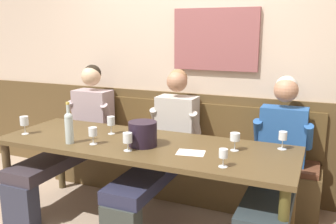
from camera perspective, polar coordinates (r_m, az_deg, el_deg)
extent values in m
cube|color=beige|center=(3.82, 2.81, 8.63)|extent=(6.80, 0.08, 2.80)
cube|color=#8D4E4F|center=(3.66, 7.38, 11.13)|extent=(0.85, 0.04, 0.60)
cube|color=brown|center=(3.94, 2.38, -4.41)|extent=(6.80, 0.03, 1.03)
cube|color=brown|center=(3.84, 1.12, -9.51)|extent=(2.79, 0.42, 0.44)
cube|color=brown|center=(3.75, 1.14, -6.04)|extent=(2.74, 0.39, 0.05)
cube|color=brown|center=(3.85, 2.22, -1.68)|extent=(2.79, 0.04, 0.45)
cube|color=#4F3D22|center=(3.06, -3.88, -5.17)|extent=(2.49, 0.85, 0.04)
cylinder|color=#4C3A23|center=(3.61, -23.63, -9.75)|extent=(0.07, 0.07, 0.71)
cylinder|color=#4F4126|center=(4.08, -16.41, -6.62)|extent=(0.07, 0.07, 0.71)
cylinder|color=brown|center=(3.22, 18.77, -12.07)|extent=(0.07, 0.07, 0.71)
cube|color=#2C2F3E|center=(3.50, -22.00, -13.28)|extent=(0.31, 0.14, 0.38)
cube|color=#352D34|center=(3.75, -16.71, -7.07)|extent=(0.34, 1.13, 0.11)
cube|color=#A08C91|center=(4.13, -11.56, -0.33)|extent=(0.41, 0.23, 0.54)
sphere|color=#D4AD89|center=(4.05, -11.90, 5.48)|extent=(0.21, 0.21, 0.21)
sphere|color=black|center=(4.07, -11.71, 5.89)|extent=(0.19, 0.19, 0.19)
cylinder|color=#A08C91|center=(4.21, -14.35, 0.15)|extent=(0.08, 0.20, 0.27)
cylinder|color=#A08C91|center=(3.97, -9.40, -0.37)|extent=(0.08, 0.20, 0.27)
cube|color=#25263C|center=(3.23, -2.74, -9.77)|extent=(0.33, 1.13, 0.11)
cube|color=#B8B2A9|center=(3.66, 1.43, -1.72)|extent=(0.39, 0.24, 0.54)
sphere|color=#A97658|center=(3.57, 1.41, 4.78)|extent=(0.20, 0.20, 0.20)
sphere|color=#9B6F49|center=(3.59, 1.56, 5.24)|extent=(0.19, 0.19, 0.19)
cylinder|color=#B8B2A9|center=(3.69, -1.83, -1.17)|extent=(0.08, 0.20, 0.27)
cylinder|color=#B8B2A9|center=(3.54, 4.26, -1.80)|extent=(0.08, 0.20, 0.27)
cube|color=#283235|center=(2.96, 15.75, -12.37)|extent=(0.34, 1.14, 0.11)
cube|color=#24508E|center=(3.43, 17.47, -3.50)|extent=(0.40, 0.20, 0.51)
sphere|color=#AE7B5D|center=(3.33, 17.92, 3.26)|extent=(0.21, 0.21, 0.21)
sphere|color=beige|center=(3.35, 17.99, 3.76)|extent=(0.19, 0.19, 0.19)
cylinder|color=#24508E|center=(3.41, 13.88, -2.99)|extent=(0.08, 0.20, 0.27)
cylinder|color=#24508E|center=(3.37, 21.01, -3.64)|extent=(0.08, 0.20, 0.27)
cylinder|color=black|center=(2.95, -3.96, -3.41)|extent=(0.23, 0.23, 0.20)
cylinder|color=#B0C1BE|center=(3.11, -15.13, -2.85)|extent=(0.07, 0.07, 0.21)
sphere|color=#B0C1BE|center=(3.08, -15.26, -0.74)|extent=(0.07, 0.07, 0.07)
cylinder|color=#B0C1BE|center=(3.07, -15.32, 0.28)|extent=(0.03, 0.03, 0.10)
cylinder|color=gold|center=(3.06, -15.38, 1.33)|extent=(0.03, 0.03, 0.02)
cylinder|color=silver|center=(2.90, 10.32, -5.90)|extent=(0.07, 0.07, 0.00)
cylinder|color=silver|center=(2.89, 10.35, -5.13)|extent=(0.01, 0.01, 0.08)
cylinder|color=silver|center=(2.87, 10.40, -3.82)|extent=(0.08, 0.08, 0.06)
cylinder|color=#E9DA77|center=(2.87, 10.39, -4.20)|extent=(0.07, 0.07, 0.02)
cylinder|color=silver|center=(2.87, -6.28, -5.98)|extent=(0.07, 0.07, 0.00)
cylinder|color=silver|center=(2.86, -6.29, -5.34)|extent=(0.01, 0.01, 0.06)
cylinder|color=silver|center=(2.83, -6.33, -3.99)|extent=(0.07, 0.07, 0.08)
cylinder|color=#E7E67B|center=(2.84, -6.31, -4.52)|extent=(0.06, 0.06, 0.02)
cylinder|color=silver|center=(3.02, 17.33, -5.52)|extent=(0.07, 0.07, 0.00)
cylinder|color=silver|center=(3.01, 17.38, -4.81)|extent=(0.01, 0.01, 0.07)
cylinder|color=silver|center=(2.99, 17.47, -3.53)|extent=(0.06, 0.06, 0.07)
cylinder|color=silver|center=(2.55, 8.56, -8.41)|extent=(0.06, 0.06, 0.00)
cylinder|color=silver|center=(2.54, 8.58, -7.70)|extent=(0.01, 0.01, 0.06)
cylinder|color=silver|center=(2.52, 8.63, -6.37)|extent=(0.06, 0.06, 0.06)
cylinder|color=#EACE7E|center=(2.53, 8.61, -6.77)|extent=(0.05, 0.05, 0.02)
cylinder|color=silver|center=(3.34, -8.82, -3.36)|extent=(0.06, 0.06, 0.00)
cylinder|color=silver|center=(3.33, -8.84, -2.68)|extent=(0.01, 0.01, 0.08)
cylinder|color=silver|center=(3.31, -8.89, -1.36)|extent=(0.07, 0.07, 0.08)
cylinder|color=beige|center=(3.32, -8.87, -1.82)|extent=(0.06, 0.06, 0.02)
cylinder|color=silver|center=(3.07, -11.55, -4.90)|extent=(0.06, 0.06, 0.00)
cylinder|color=silver|center=(3.06, -11.58, -4.25)|extent=(0.01, 0.01, 0.07)
cylinder|color=silver|center=(3.04, -11.64, -3.00)|extent=(0.07, 0.07, 0.07)
cylinder|color=#EFE17B|center=(3.05, -11.62, -3.49)|extent=(0.06, 0.06, 0.02)
cylinder|color=silver|center=(3.54, -21.34, -3.18)|extent=(0.07, 0.07, 0.00)
cylinder|color=silver|center=(3.53, -21.40, -2.53)|extent=(0.01, 0.01, 0.08)
cylinder|color=silver|center=(3.51, -21.50, -1.28)|extent=(0.07, 0.07, 0.08)
cylinder|color=#EDDB8C|center=(3.52, -21.47, -1.64)|extent=(0.06, 0.06, 0.03)
cube|color=white|center=(2.81, 3.57, -6.35)|extent=(0.23, 0.18, 0.00)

